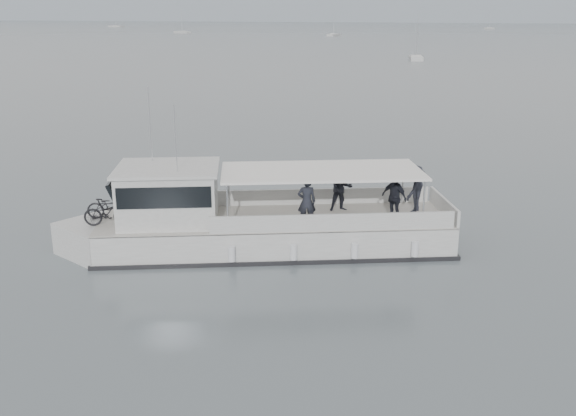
% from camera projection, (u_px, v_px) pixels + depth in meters
% --- Properties ---
extents(ground, '(1400.00, 1400.00, 0.00)m').
position_uv_depth(ground, '(324.00, 286.00, 20.45)').
color(ground, slate).
rests_on(ground, ground).
extents(headland, '(1400.00, 90.00, 28.00)m').
position_uv_depth(headland, '(520.00, 5.00, 520.86)').
color(headland, '#939EA8').
rests_on(headland, ground).
extents(tour_boat, '(13.93, 8.37, 6.05)m').
position_uv_depth(tour_boat, '(241.00, 223.00, 23.34)').
color(tour_boat, silver).
rests_on(tour_boat, ground).
extents(moored_fleet, '(405.86, 339.53, 10.89)m').
position_uv_depth(moored_fleet, '(335.00, 34.00, 238.46)').
color(moored_fleet, silver).
rests_on(moored_fleet, ground).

